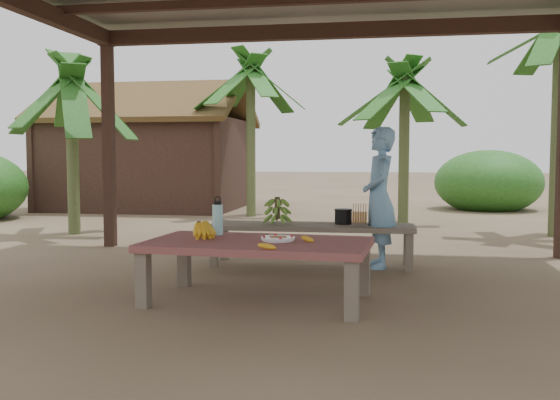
% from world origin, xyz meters
% --- Properties ---
extents(ground, '(80.00, 80.00, 0.00)m').
position_xyz_m(ground, '(0.00, 0.00, 0.00)').
color(ground, brown).
rests_on(ground, ground).
extents(work_table, '(1.86, 1.12, 0.50)m').
position_xyz_m(work_table, '(-0.24, -0.43, 0.43)').
color(work_table, brown).
rests_on(work_table, ground).
extents(bench, '(2.21, 0.63, 0.45)m').
position_xyz_m(bench, '(-0.01, 1.30, 0.39)').
color(bench, brown).
rests_on(bench, ground).
extents(ripe_banana_bunch, '(0.31, 0.28, 0.16)m').
position_xyz_m(ripe_banana_bunch, '(-0.76, -0.35, 0.58)').
color(ripe_banana_bunch, gold).
rests_on(ripe_banana_bunch, work_table).
extents(plate, '(0.28, 0.28, 0.04)m').
position_xyz_m(plate, '(-0.08, -0.41, 0.52)').
color(plate, white).
rests_on(plate, work_table).
extents(loose_banana_front, '(0.16, 0.07, 0.04)m').
position_xyz_m(loose_banana_front, '(-0.08, -0.87, 0.52)').
color(loose_banana_front, gold).
rests_on(loose_banana_front, work_table).
extents(loose_banana_side, '(0.13, 0.13, 0.04)m').
position_xyz_m(loose_banana_side, '(0.16, -0.41, 0.52)').
color(loose_banana_side, gold).
rests_on(loose_banana_side, work_table).
extents(water_flask, '(0.09, 0.09, 0.34)m').
position_xyz_m(water_flask, '(-0.67, -0.10, 0.64)').
color(water_flask, '#43C7D2').
rests_on(water_flask, work_table).
extents(green_banana_stalk, '(0.27, 0.27, 0.31)m').
position_xyz_m(green_banana_stalk, '(-0.38, 1.30, 0.60)').
color(green_banana_stalk, '#598C2D').
rests_on(green_banana_stalk, bench).
extents(cooking_pot, '(0.18, 0.18, 0.16)m').
position_xyz_m(cooking_pot, '(0.33, 1.39, 0.53)').
color(cooking_pot, black).
rests_on(cooking_pot, bench).
extents(skewer_rack, '(0.18, 0.08, 0.24)m').
position_xyz_m(skewer_rack, '(0.51, 1.26, 0.57)').
color(skewer_rack, '#A57F47').
rests_on(skewer_rack, bench).
extents(woman, '(0.43, 0.59, 1.50)m').
position_xyz_m(woman, '(0.71, 1.31, 0.75)').
color(woman, '#6B9DCC').
rests_on(woman, ground).
extents(hut, '(4.40, 3.43, 2.85)m').
position_xyz_m(hut, '(-4.50, 8.00, 1.10)').
color(hut, black).
rests_on(hut, ground).
extents(banana_plant_ne, '(1.80, 1.80, 3.36)m').
position_xyz_m(banana_plant_ne, '(3.24, 4.34, 2.86)').
color(banana_plant_ne, '#596638').
rests_on(banana_plant_ne, ground).
extents(banana_plant_n, '(1.80, 1.80, 2.73)m').
position_xyz_m(banana_plant_n, '(1.07, 5.55, 2.25)').
color(banana_plant_n, '#596638').
rests_on(banana_plant_n, ground).
extents(banana_plant_nw, '(1.80, 1.80, 3.12)m').
position_xyz_m(banana_plant_nw, '(-1.84, 6.58, 2.63)').
color(banana_plant_nw, '#596638').
rests_on(banana_plant_nw, ground).
extents(banana_plant_w, '(1.80, 1.80, 2.55)m').
position_xyz_m(banana_plant_w, '(-3.89, 3.38, 2.07)').
color(banana_plant_w, '#596638').
rests_on(banana_plant_w, ground).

